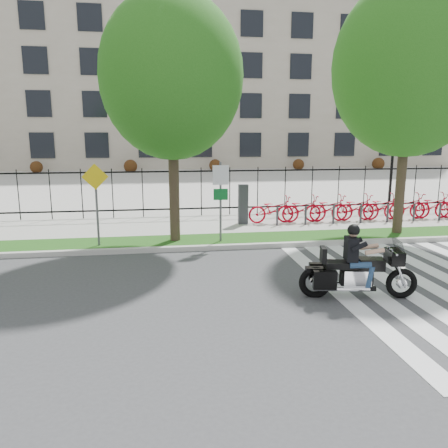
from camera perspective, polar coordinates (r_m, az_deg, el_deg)
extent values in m
plane|color=#3B3B3E|center=(9.59, 2.51, -9.61)|extent=(120.00, 120.00, 0.00)
cube|color=#B2B0A8|center=(13.43, -0.82, -3.06)|extent=(60.00, 0.20, 0.15)
cube|color=#184E13|center=(14.24, -1.28, -2.21)|extent=(60.00, 1.50, 0.15)
cube|color=#A09F96|center=(16.67, -2.36, -0.18)|extent=(60.00, 3.50, 0.15)
cube|color=#A09F96|center=(33.99, -5.57, 5.74)|extent=(80.00, 34.00, 0.10)
cube|color=#A79A87|center=(54.20, -6.97, 18.40)|extent=(60.00, 20.00, 20.00)
cylinder|color=black|center=(23.91, 21.08, 7.28)|extent=(0.14, 0.14, 4.00)
cylinder|color=black|center=(23.86, 21.42, 11.83)|extent=(0.06, 0.70, 0.70)
sphere|color=white|center=(23.70, 20.69, 12.13)|extent=(0.36, 0.36, 0.36)
sphere|color=white|center=(24.04, 22.18, 12.00)|extent=(0.36, 0.36, 0.36)
cylinder|color=#32241B|center=(13.81, -6.55, 5.47)|extent=(0.32, 0.32, 3.73)
ellipsoid|color=#1D5D15|center=(13.84, -6.87, 18.60)|extent=(4.32, 4.32, 4.97)
cylinder|color=#32241B|center=(16.00, 22.14, 5.92)|extent=(0.32, 0.32, 3.95)
ellipsoid|color=#1D5D15|center=(16.09, 23.12, 18.29)|extent=(4.98, 4.98, 5.73)
cube|color=#2D2D33|center=(16.48, 2.51, 2.60)|extent=(0.35, 0.25, 1.50)
imported|color=#BB0216|center=(16.78, 6.53, 1.90)|extent=(1.98, 0.69, 1.04)
cylinder|color=#2D2D33|center=(16.34, 6.97, 1.02)|extent=(0.08, 0.08, 0.70)
imported|color=#BB0216|center=(17.10, 10.10, 1.97)|extent=(1.98, 0.69, 1.04)
cylinder|color=#2D2D33|center=(16.66, 10.62, 1.11)|extent=(0.08, 0.08, 0.70)
imported|color=#BB0216|center=(17.48, 13.52, 2.04)|extent=(1.98, 0.69, 1.04)
cylinder|color=#2D2D33|center=(17.05, 14.12, 1.20)|extent=(0.08, 0.08, 0.70)
imported|color=#BB0216|center=(17.92, 16.79, 2.09)|extent=(1.98, 0.69, 1.04)
cylinder|color=#2D2D33|center=(17.50, 17.44, 1.27)|extent=(0.08, 0.08, 0.70)
imported|color=#BB0216|center=(18.41, 19.89, 2.14)|extent=(1.98, 0.69, 1.04)
cylinder|color=#2D2D33|center=(18.01, 20.60, 1.34)|extent=(0.08, 0.08, 0.70)
imported|color=#BB0216|center=(18.96, 22.82, 2.17)|extent=(1.98, 0.69, 1.04)
cylinder|color=#2D2D33|center=(18.57, 23.57, 1.40)|extent=(0.08, 0.08, 0.70)
imported|color=#BB0216|center=(19.55, 25.58, 2.20)|extent=(1.98, 0.69, 1.04)
cylinder|color=#2D2D33|center=(19.17, 26.36, 1.45)|extent=(0.08, 0.08, 0.70)
cylinder|color=#59595B|center=(13.67, -0.45, 2.87)|extent=(0.07, 0.07, 2.50)
cube|color=white|center=(13.53, -0.44, 6.41)|extent=(0.50, 0.03, 0.60)
cube|color=#0C6626|center=(13.59, -0.43, 3.89)|extent=(0.45, 0.03, 0.35)
cylinder|color=#59595B|center=(13.67, -16.27, 2.20)|extent=(0.07, 0.07, 2.40)
cube|color=yellow|center=(13.52, -16.50, 5.94)|extent=(0.78, 0.03, 0.78)
torus|color=black|center=(10.21, 22.16, -7.19)|extent=(0.68, 0.25, 0.67)
torus|color=black|center=(9.73, 11.83, -7.47)|extent=(0.72, 0.27, 0.71)
cube|color=black|center=(9.98, 21.37, -4.00)|extent=(0.38, 0.58, 0.29)
cube|color=#26262B|center=(9.95, 21.83, -2.75)|extent=(0.23, 0.50, 0.30)
cube|color=silver|center=(9.89, 16.88, -6.78)|extent=(0.63, 0.43, 0.39)
cube|color=black|center=(9.87, 18.63, -4.97)|extent=(0.59, 0.42, 0.25)
cube|color=black|center=(9.72, 15.04, -5.14)|extent=(0.73, 0.47, 0.14)
cube|color=black|center=(9.58, 12.84, -3.94)|extent=(0.16, 0.34, 0.33)
cube|color=black|center=(9.44, 13.04, -7.14)|extent=(0.51, 0.24, 0.39)
cube|color=black|center=(9.98, 12.41, -6.07)|extent=(0.51, 0.24, 0.39)
cube|color=black|center=(9.67, 16.27, -3.13)|extent=(0.30, 0.42, 0.51)
sphere|color=tan|center=(9.59, 16.57, -1.00)|extent=(0.22, 0.22, 0.22)
sphere|color=black|center=(9.59, 16.58, -0.77)|extent=(0.26, 0.26, 0.26)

